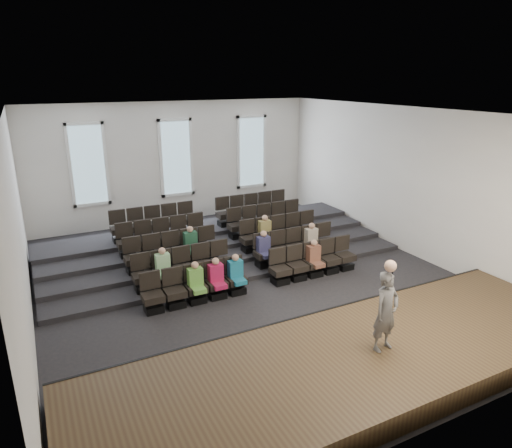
{
  "coord_description": "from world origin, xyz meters",
  "views": [
    {
      "loc": [
        -5.58,
        -11.44,
        5.94
      ],
      "look_at": [
        0.47,
        0.5,
        1.6
      ],
      "focal_mm": 32.0,
      "sensor_mm": 36.0,
      "label": 1
    }
  ],
  "objects": [
    {
      "name": "wall_right",
      "position": [
        6.02,
        0.0,
        2.5
      ],
      "size": [
        0.04,
        14.0,
        5.0
      ],
      "primitive_type": "cube",
      "color": "white",
      "rests_on": "ground"
    },
    {
      "name": "stage_lip",
      "position": [
        0.0,
        -3.33,
        0.25
      ],
      "size": [
        11.8,
        0.06,
        0.52
      ],
      "primitive_type": "cube",
      "color": "black",
      "rests_on": "ground"
    },
    {
      "name": "seating_rows",
      "position": [
        -0.0,
        1.54,
        0.68
      ],
      "size": [
        6.8,
        4.7,
        1.67
      ],
      "color": "black",
      "rests_on": "ground"
    },
    {
      "name": "audience",
      "position": [
        -0.15,
        0.22,
        0.8
      ],
      "size": [
        5.45,
        2.64,
        1.1
      ],
      "color": "#64A542",
      "rests_on": "seating_rows"
    },
    {
      "name": "ceiling",
      "position": [
        0.0,
        0.0,
        5.01
      ],
      "size": [
        12.0,
        14.0,
        0.02
      ],
      "primitive_type": "cube",
      "color": "white",
      "rests_on": "ground"
    },
    {
      "name": "wall_front",
      "position": [
        0.0,
        -7.02,
        2.5
      ],
      "size": [
        12.0,
        0.04,
        5.0
      ],
      "primitive_type": "cube",
      "color": "white",
      "rests_on": "ground"
    },
    {
      "name": "windows",
      "position": [
        0.0,
        6.95,
        2.7
      ],
      "size": [
        8.44,
        0.1,
        3.24
      ],
      "color": "white",
      "rests_on": "wall_back"
    },
    {
      "name": "wall_back",
      "position": [
        0.0,
        7.02,
        2.5
      ],
      "size": [
        12.0,
        0.04,
        5.0
      ],
      "primitive_type": "cube",
      "color": "white",
      "rests_on": "ground"
    },
    {
      "name": "speaker",
      "position": [
        0.55,
        -5.24,
        1.36
      ],
      "size": [
        0.68,
        0.5,
        1.72
      ],
      "primitive_type": "imported",
      "rotation": [
        0.0,
        0.0,
        0.14
      ],
      "color": "#555350",
      "rests_on": "stage"
    },
    {
      "name": "risers",
      "position": [
        0.0,
        3.17,
        0.2
      ],
      "size": [
        11.8,
        4.8,
        0.6
      ],
      "color": "black",
      "rests_on": "ground"
    },
    {
      "name": "stage",
      "position": [
        0.0,
        -5.1,
        0.25
      ],
      "size": [
        11.8,
        3.6,
        0.5
      ],
      "primitive_type": "cube",
      "color": "#43331D",
      "rests_on": "ground"
    },
    {
      "name": "ground",
      "position": [
        0.0,
        0.0,
        0.0
      ],
      "size": [
        14.0,
        14.0,
        0.0
      ],
      "primitive_type": "plane",
      "color": "black",
      "rests_on": "ground"
    },
    {
      "name": "wall_left",
      "position": [
        -6.02,
        0.0,
        2.5
      ],
      "size": [
        0.04,
        14.0,
        5.0
      ],
      "primitive_type": "cube",
      "color": "white",
      "rests_on": "ground"
    },
    {
      "name": "mic_stand",
      "position": [
        1.24,
        -4.6,
        0.92
      ],
      "size": [
        0.24,
        0.24,
        1.42
      ],
      "color": "black",
      "rests_on": "stage"
    }
  ]
}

